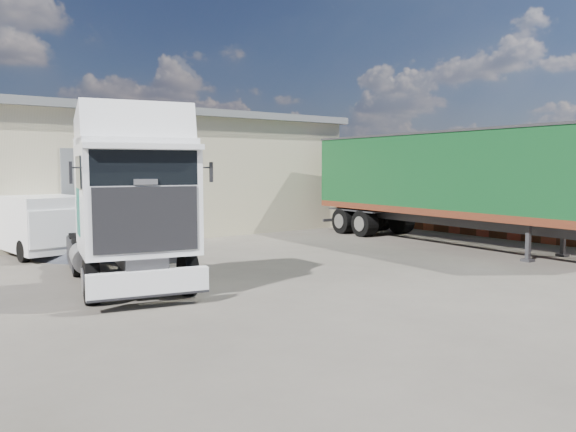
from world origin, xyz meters
TOP-DOWN VIEW (x-y plane):
  - ground at (0.00, 0.00)m, footprint 120.00×120.00m
  - brick_boundary_wall at (11.50, 6.00)m, footprint 0.35×26.00m
  - tractor_unit at (-4.35, 2.34)m, footprint 3.71×6.81m
  - box_trailer at (8.19, 2.93)m, footprint 3.43×12.84m
  - panel_van at (-4.97, 9.60)m, footprint 2.58×5.08m
  - gravel_heap at (-3.22, 8.02)m, footprint 6.05×6.05m

SIDE VIEW (x-z plane):
  - ground at x=0.00m, z-range 0.00..0.00m
  - gravel_heap at x=-3.22m, z-range -0.03..0.92m
  - panel_van at x=-4.97m, z-range 0.03..2.02m
  - brick_boundary_wall at x=11.50m, z-range 0.00..2.50m
  - tractor_unit at x=-4.35m, z-range -0.35..4.00m
  - box_trailer at x=8.19m, z-range 0.46..4.69m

